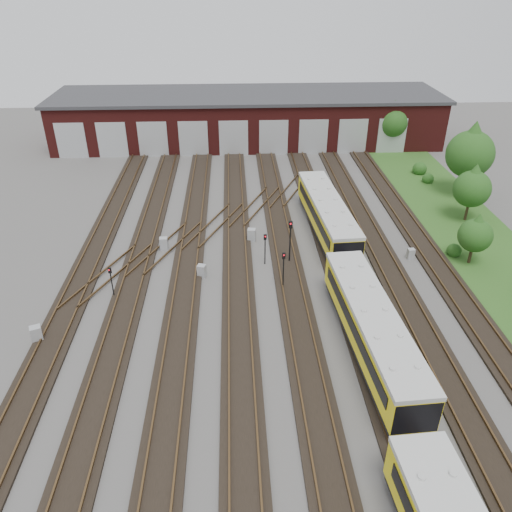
{
  "coord_description": "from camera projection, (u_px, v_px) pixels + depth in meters",
  "views": [
    {
      "loc": [
        -2.19,
        -27.19,
        20.97
      ],
      "look_at": [
        -0.61,
        5.13,
        2.0
      ],
      "focal_mm": 35.0,
      "sensor_mm": 36.0,
      "label": 1
    }
  ],
  "objects": [
    {
      "name": "signal_mast_1",
      "position": [
        283.0,
        266.0,
        36.35
      ],
      "size": [
        0.25,
        0.23,
        3.06
      ],
      "rotation": [
        0.0,
        0.0,
        -0.04
      ],
      "color": "black",
      "rests_on": "ground"
    },
    {
      "name": "grass_verge",
      "position": [
        477.0,
        242.0,
        43.53
      ],
      "size": [
        8.0,
        55.0,
        0.05
      ],
      "primitive_type": "cube",
      "color": "#29521B",
      "rests_on": "ground"
    },
    {
      "name": "bush_1",
      "position": [
        420.0,
        167.0,
        57.35
      ],
      "size": [
        1.6,
        1.6,
        1.6
      ],
      "primitive_type": "sphere",
      "color": "#1C4714",
      "rests_on": "ground"
    },
    {
      "name": "tree_0",
      "position": [
        393.0,
        118.0,
        62.95
      ],
      "size": [
        3.9,
        3.9,
        6.46
      ],
      "color": "#302515",
      "rests_on": "ground"
    },
    {
      "name": "bush_2",
      "position": [
        428.0,
        177.0,
        55.09
      ],
      "size": [
        1.25,
        1.25,
        1.25
      ],
      "primitive_type": "sphere",
      "color": "#1C4714",
      "rests_on": "ground"
    },
    {
      "name": "tree_3",
      "position": [
        476.0,
        232.0,
        39.09
      ],
      "size": [
        2.67,
        2.67,
        4.42
      ],
      "color": "#302515",
      "rests_on": "ground"
    },
    {
      "name": "tree_1",
      "position": [
        473.0,
        185.0,
        45.46
      ],
      "size": [
        3.38,
        3.38,
        5.6
      ],
      "color": "#302515",
      "rests_on": "ground"
    },
    {
      "name": "relay_cabinet_3",
      "position": [
        252.0,
        235.0,
        43.46
      ],
      "size": [
        0.77,
        0.67,
        1.14
      ],
      "primitive_type": "cube",
      "rotation": [
        0.0,
        0.0,
        -0.16
      ],
      "color": "#9A9C9E",
      "rests_on": "ground"
    },
    {
      "name": "relay_cabinet_0",
      "position": [
        36.0,
        334.0,
        31.84
      ],
      "size": [
        0.83,
        0.77,
        1.12
      ],
      "primitive_type": "cube",
      "rotation": [
        0.0,
        0.0,
        0.39
      ],
      "color": "#9A9C9E",
      "rests_on": "ground"
    },
    {
      "name": "tree_2",
      "position": [
        471.0,
        149.0,
        49.84
      ],
      "size": [
        4.73,
        4.73,
        7.84
      ],
      "color": "#302515",
      "rests_on": "ground"
    },
    {
      "name": "relay_cabinet_4",
      "position": [
        411.0,
        254.0,
        40.86
      ],
      "size": [
        0.58,
        0.5,
        0.91
      ],
      "primitive_type": "cube",
      "rotation": [
        0.0,
        0.0,
        0.09
      ],
      "color": "#9A9C9E",
      "rests_on": "ground"
    },
    {
      "name": "signal_mast_2",
      "position": [
        290.0,
        237.0,
        39.38
      ],
      "size": [
        0.31,
        0.29,
        3.72
      ],
      "rotation": [
        0.0,
        0.0,
        -0.16
      ],
      "color": "black",
      "rests_on": "ground"
    },
    {
      "name": "relay_cabinet_2",
      "position": [
        202.0,
        271.0,
        38.47
      ],
      "size": [
        0.74,
        0.68,
        1.03
      ],
      "primitive_type": "cube",
      "rotation": [
        0.0,
        0.0,
        -0.31
      ],
      "color": "#9A9C9E",
      "rests_on": "ground"
    },
    {
      "name": "ground",
      "position": [
        269.0,
        319.0,
        34.12
      ],
      "size": [
        120.0,
        120.0,
        0.0
      ],
      "primitive_type": "plane",
      "color": "#484643",
      "rests_on": "ground"
    },
    {
      "name": "signal_mast_3",
      "position": [
        265.0,
        245.0,
        39.49
      ],
      "size": [
        0.24,
        0.22,
        2.69
      ],
      "rotation": [
        0.0,
        0.0,
        0.07
      ],
      "color": "black",
      "rests_on": "ground"
    },
    {
      "name": "relay_cabinet_1",
      "position": [
        164.0,
        244.0,
        42.15
      ],
      "size": [
        0.69,
        0.58,
        1.1
      ],
      "primitive_type": "cube",
      "rotation": [
        0.0,
        0.0,
        0.05
      ],
      "color": "#9A9C9E",
      "rests_on": "ground"
    },
    {
      "name": "signal_mast_0",
      "position": [
        111.0,
        278.0,
        35.54
      ],
      "size": [
        0.24,
        0.23,
        2.49
      ],
      "rotation": [
        0.0,
        0.0,
        -0.31
      ],
      "color": "black",
      "rests_on": "ground"
    },
    {
      "name": "bush_0",
      "position": [
        454.0,
        249.0,
        41.28
      ],
      "size": [
        1.21,
        1.21,
        1.21
      ],
      "primitive_type": "sphere",
      "color": "#1C4714",
      "rests_on": "ground"
    },
    {
      "name": "track_network",
      "position": [
        266.0,
        312.0,
        34.57
      ],
      "size": [
        30.4,
        70.0,
        0.33
      ],
      "color": "black",
      "rests_on": "ground"
    },
    {
      "name": "maintenance_shed",
      "position": [
        248.0,
        117.0,
        66.94
      ],
      "size": [
        51.0,
        12.5,
        6.35
      ],
      "color": "#4A1412",
      "rests_on": "ground"
    },
    {
      "name": "metro_train",
      "position": [
        372.0,
        329.0,
        30.25
      ],
      "size": [
        3.39,
        46.24,
        2.92
      ],
      "rotation": [
        0.0,
        0.0,
        0.06
      ],
      "color": "black",
      "rests_on": "ground"
    }
  ]
}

